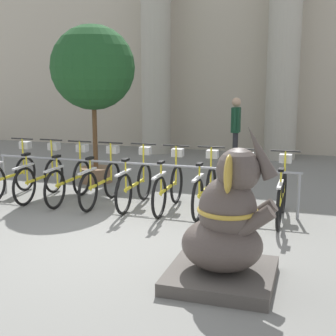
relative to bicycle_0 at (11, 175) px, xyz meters
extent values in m
plane|color=slate|center=(2.74, -1.81, -0.41)|extent=(60.00, 60.00, 0.00)
cube|color=#BCB29E|center=(2.74, 6.79, 2.59)|extent=(20.00, 0.20, 6.00)
cylinder|color=#ADA899|center=(0.94, 5.79, 2.09)|extent=(0.87, 0.87, 5.00)
cylinder|color=#ADA899|center=(4.55, 5.79, 2.09)|extent=(0.87, 0.87, 5.00)
cylinder|color=gray|center=(-0.25, 0.14, -0.04)|extent=(0.05, 0.05, 0.75)
cylinder|color=gray|center=(5.29, 0.14, -0.04)|extent=(0.05, 0.05, 0.75)
cylinder|color=gray|center=(2.52, 0.14, 0.34)|extent=(5.64, 0.04, 0.04)
torus|color=black|center=(0.00, 0.45, -0.07)|extent=(0.05, 0.69, 0.69)
cube|color=yellow|center=(0.00, -0.04, -0.02)|extent=(0.04, 0.88, 0.04)
cylinder|color=yellow|center=(0.00, 0.41, 0.29)|extent=(0.03, 0.03, 0.71)
cylinder|color=black|center=(0.00, 0.41, 0.64)|extent=(0.48, 0.03, 0.03)
cube|color=#BCBCBC|center=(0.00, 0.51, 0.50)|extent=(0.20, 0.16, 0.14)
torus|color=black|center=(0.63, 0.48, -0.07)|extent=(0.05, 0.69, 0.69)
torus|color=black|center=(0.63, -0.50, -0.07)|extent=(0.05, 0.69, 0.69)
cube|color=yellow|center=(0.63, -0.01, -0.02)|extent=(0.04, 0.88, 0.04)
cube|color=#BCBCBC|center=(0.63, -0.50, 0.29)|extent=(0.06, 0.58, 0.03)
cylinder|color=yellow|center=(0.63, -0.40, 0.20)|extent=(0.03, 0.03, 0.54)
cube|color=black|center=(0.63, -0.40, 0.49)|extent=(0.08, 0.18, 0.04)
cylinder|color=yellow|center=(0.63, 0.44, 0.29)|extent=(0.03, 0.03, 0.71)
cylinder|color=black|center=(0.63, 0.44, 0.64)|extent=(0.48, 0.03, 0.03)
cube|color=#BCBCBC|center=(0.63, 0.54, 0.50)|extent=(0.20, 0.16, 0.14)
torus|color=black|center=(1.26, 0.46, -0.07)|extent=(0.05, 0.69, 0.69)
torus|color=black|center=(1.26, -0.53, -0.07)|extent=(0.05, 0.69, 0.69)
cube|color=yellow|center=(1.26, -0.03, -0.02)|extent=(0.04, 0.88, 0.04)
cube|color=#BCBCBC|center=(1.26, -0.53, 0.29)|extent=(0.06, 0.58, 0.03)
cylinder|color=yellow|center=(1.26, -0.43, 0.20)|extent=(0.03, 0.03, 0.54)
cube|color=black|center=(1.26, -0.43, 0.49)|extent=(0.08, 0.18, 0.04)
cylinder|color=yellow|center=(1.26, 0.42, 0.29)|extent=(0.03, 0.03, 0.71)
cylinder|color=black|center=(1.26, 0.42, 0.64)|extent=(0.48, 0.03, 0.03)
cube|color=#BCBCBC|center=(1.26, 0.52, 0.50)|extent=(0.20, 0.16, 0.14)
torus|color=black|center=(1.89, 0.47, -0.07)|extent=(0.05, 0.69, 0.69)
torus|color=black|center=(1.89, -0.51, -0.07)|extent=(0.05, 0.69, 0.69)
cube|color=yellow|center=(1.89, -0.02, -0.02)|extent=(0.04, 0.88, 0.04)
cube|color=#BCBCBC|center=(1.89, -0.51, 0.29)|extent=(0.06, 0.58, 0.03)
cylinder|color=yellow|center=(1.89, -0.41, 0.20)|extent=(0.03, 0.03, 0.54)
cube|color=black|center=(1.89, -0.41, 0.49)|extent=(0.08, 0.18, 0.04)
cylinder|color=yellow|center=(1.89, 0.43, 0.29)|extent=(0.03, 0.03, 0.71)
cylinder|color=black|center=(1.89, 0.43, 0.64)|extent=(0.48, 0.03, 0.03)
cube|color=#BCBCBC|center=(1.89, 0.53, 0.50)|extent=(0.20, 0.16, 0.14)
torus|color=black|center=(2.52, 0.51, -0.07)|extent=(0.05, 0.69, 0.69)
torus|color=black|center=(2.52, -0.47, -0.07)|extent=(0.05, 0.69, 0.69)
cube|color=yellow|center=(2.52, 0.02, -0.02)|extent=(0.04, 0.88, 0.04)
cube|color=#BCBCBC|center=(2.52, -0.47, 0.29)|extent=(0.06, 0.58, 0.03)
cylinder|color=yellow|center=(2.52, -0.37, 0.20)|extent=(0.03, 0.03, 0.54)
cube|color=black|center=(2.52, -0.37, 0.49)|extent=(0.08, 0.18, 0.04)
cylinder|color=yellow|center=(2.52, 0.47, 0.29)|extent=(0.03, 0.03, 0.71)
cylinder|color=black|center=(2.52, 0.47, 0.64)|extent=(0.48, 0.03, 0.03)
cube|color=#BCBCBC|center=(2.52, 0.57, 0.50)|extent=(0.20, 0.16, 0.14)
torus|color=black|center=(3.15, 0.49, -0.07)|extent=(0.05, 0.69, 0.69)
torus|color=black|center=(3.15, -0.49, -0.07)|extent=(0.05, 0.69, 0.69)
cube|color=yellow|center=(3.15, 0.00, -0.02)|extent=(0.04, 0.88, 0.04)
cube|color=#BCBCBC|center=(3.15, -0.49, 0.29)|extent=(0.06, 0.58, 0.03)
cylinder|color=yellow|center=(3.15, -0.39, 0.20)|extent=(0.03, 0.03, 0.54)
cube|color=black|center=(3.15, -0.39, 0.49)|extent=(0.08, 0.18, 0.04)
cylinder|color=yellow|center=(3.15, 0.45, 0.29)|extent=(0.03, 0.03, 0.71)
cylinder|color=black|center=(3.15, 0.45, 0.64)|extent=(0.48, 0.03, 0.03)
cube|color=#BCBCBC|center=(3.15, 0.55, 0.50)|extent=(0.20, 0.16, 0.14)
torus|color=black|center=(3.78, 0.51, -0.07)|extent=(0.05, 0.69, 0.69)
torus|color=black|center=(3.78, -0.47, -0.07)|extent=(0.05, 0.69, 0.69)
cube|color=yellow|center=(3.78, 0.02, -0.02)|extent=(0.04, 0.88, 0.04)
cube|color=#BCBCBC|center=(3.78, -0.47, 0.29)|extent=(0.06, 0.58, 0.03)
cylinder|color=yellow|center=(3.78, -0.37, 0.20)|extent=(0.03, 0.03, 0.54)
cube|color=black|center=(3.78, -0.37, 0.49)|extent=(0.08, 0.18, 0.04)
cylinder|color=yellow|center=(3.78, 0.47, 0.29)|extent=(0.03, 0.03, 0.71)
cylinder|color=black|center=(3.78, 0.47, 0.64)|extent=(0.48, 0.03, 0.03)
cube|color=#BCBCBC|center=(3.78, 0.57, 0.50)|extent=(0.20, 0.16, 0.14)
torus|color=black|center=(4.41, 0.44, -0.07)|extent=(0.05, 0.69, 0.69)
torus|color=black|center=(4.41, -0.54, -0.07)|extent=(0.05, 0.69, 0.69)
cube|color=yellow|center=(4.41, -0.05, -0.02)|extent=(0.04, 0.88, 0.04)
cube|color=#BCBCBC|center=(4.41, -0.54, 0.29)|extent=(0.06, 0.58, 0.03)
cylinder|color=yellow|center=(4.41, -0.44, 0.20)|extent=(0.03, 0.03, 0.54)
cube|color=black|center=(4.41, -0.44, 0.49)|extent=(0.08, 0.18, 0.04)
cylinder|color=yellow|center=(4.41, 0.40, 0.29)|extent=(0.03, 0.03, 0.71)
cylinder|color=black|center=(4.41, 0.40, 0.64)|extent=(0.48, 0.03, 0.03)
cube|color=#BCBCBC|center=(4.41, 0.50, 0.50)|extent=(0.20, 0.16, 0.14)
torus|color=black|center=(5.04, 0.45, -0.07)|extent=(0.05, 0.69, 0.69)
torus|color=black|center=(5.04, -0.53, -0.07)|extent=(0.05, 0.69, 0.69)
cube|color=yellow|center=(5.04, -0.04, -0.02)|extent=(0.04, 0.88, 0.04)
cube|color=#BCBCBC|center=(5.04, -0.53, 0.29)|extent=(0.06, 0.58, 0.03)
cylinder|color=yellow|center=(5.04, -0.43, 0.20)|extent=(0.03, 0.03, 0.54)
cube|color=black|center=(5.04, -0.43, 0.49)|extent=(0.08, 0.18, 0.04)
cylinder|color=yellow|center=(5.04, 0.41, 0.29)|extent=(0.03, 0.03, 0.71)
cylinder|color=black|center=(5.04, 0.41, 0.64)|extent=(0.48, 0.03, 0.03)
cube|color=#BCBCBC|center=(5.04, 0.51, 0.50)|extent=(0.20, 0.16, 0.14)
cube|color=#4C4742|center=(4.58, -2.54, -0.34)|extent=(1.17, 1.17, 0.15)
ellipsoid|color=#4C423D|center=(4.58, -2.54, 0.02)|extent=(0.90, 0.80, 0.58)
ellipsoid|color=#4C423D|center=(4.63, -2.54, 0.42)|extent=(0.64, 0.58, 0.74)
sphere|color=#4C423D|center=(4.73, -2.54, 0.87)|extent=(0.48, 0.48, 0.48)
ellipsoid|color=#B79333|center=(4.67, -2.30, 0.87)|extent=(0.08, 0.34, 0.40)
ellipsoid|color=#B79333|center=(4.67, -2.78, 0.87)|extent=(0.08, 0.34, 0.40)
cone|color=#4C423D|center=(4.95, -2.54, 1.08)|extent=(0.41, 0.17, 0.60)
cylinder|color=#4C423D|center=(4.92, -2.41, 0.34)|extent=(0.47, 0.16, 0.42)
cylinder|color=#4C423D|center=(4.92, -2.67, 0.34)|extent=(0.47, 0.16, 0.42)
torus|color=#B79333|center=(4.63, -2.54, 0.42)|extent=(0.67, 0.67, 0.05)
cylinder|color=#28282D|center=(3.53, 4.58, 0.01)|extent=(0.11, 0.11, 0.85)
cylinder|color=#28282D|center=(3.53, 4.41, 0.01)|extent=(0.11, 0.11, 0.85)
cube|color=#19472D|center=(3.53, 4.49, 0.75)|extent=(0.20, 0.32, 0.63)
sphere|color=tan|center=(3.53, 4.49, 1.20)|extent=(0.23, 0.23, 0.23)
cylinder|color=#19472D|center=(3.53, 4.69, 0.78)|extent=(0.07, 0.07, 0.57)
cylinder|color=#19472D|center=(3.53, 4.29, 0.78)|extent=(0.07, 0.07, 0.57)
cylinder|color=brown|center=(0.99, 1.61, -0.26)|extent=(0.70, 0.70, 0.32)
cylinder|color=brown|center=(0.99, 1.61, 0.61)|extent=(0.10, 0.10, 1.42)
sphere|color=#1E4C23|center=(0.99, 1.61, 2.02)|extent=(1.76, 1.76, 1.76)
camera|label=1|loc=(5.49, -7.40, 1.85)|focal=50.00mm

